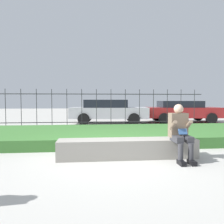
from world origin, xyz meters
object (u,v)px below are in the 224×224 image
(person_seated_reader, at_px, (180,130))
(car_parked_center, at_px, (108,111))
(stone_bench, at_px, (128,149))
(car_parked_right, at_px, (182,111))

(person_seated_reader, height_order, car_parked_center, car_parked_center)
(stone_bench, distance_m, car_parked_center, 7.44)
(car_parked_center, bearing_deg, stone_bench, -86.07)
(car_parked_right, xyz_separation_m, car_parked_center, (-4.41, -0.23, 0.03))
(stone_bench, bearing_deg, person_seated_reader, -15.04)
(person_seated_reader, bearing_deg, car_parked_center, 97.20)
(stone_bench, xyz_separation_m, car_parked_right, (4.54, 7.65, 0.50))
(stone_bench, height_order, car_parked_center, car_parked_center)
(person_seated_reader, xyz_separation_m, car_parked_right, (3.44, 7.95, 0.03))
(person_seated_reader, distance_m, car_parked_right, 8.66)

